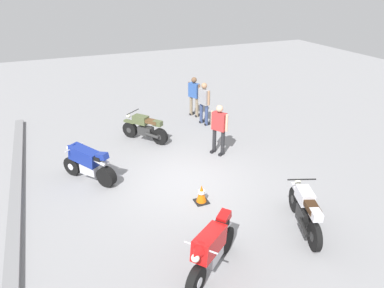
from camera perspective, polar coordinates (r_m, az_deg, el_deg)
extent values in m
plane|color=gray|center=(10.56, -1.26, -6.16)|extent=(40.00, 40.00, 0.00)
cube|color=gray|center=(10.07, -26.80, -10.52)|extent=(14.00, 0.30, 0.15)
cylinder|color=black|center=(9.61, 16.33, -8.60)|extent=(0.64, 0.34, 0.64)
cylinder|color=black|center=(8.52, 19.25, -14.00)|extent=(0.64, 0.34, 0.64)
cylinder|color=black|center=(9.61, 16.33, -8.60)|extent=(0.26, 0.21, 0.22)
cylinder|color=black|center=(8.52, 19.25, -14.00)|extent=(0.26, 0.21, 0.22)
cube|color=black|center=(8.96, 17.87, -10.81)|extent=(0.62, 0.46, 0.32)
cube|color=silver|center=(8.89, 17.81, -7.98)|extent=(0.64, 0.50, 0.30)
cube|color=silver|center=(9.42, 16.59, -6.84)|extent=(0.47, 0.31, 0.08)
cube|color=#382314|center=(8.53, 18.79, -9.51)|extent=(0.65, 0.46, 0.12)
cube|color=silver|center=(8.32, 19.45, -10.78)|extent=(0.38, 0.32, 0.18)
cylinder|color=black|center=(8.63, 17.59, -12.72)|extent=(0.56, 0.30, 0.16)
cylinder|color=black|center=(9.02, 17.36, -5.51)|extent=(0.28, 0.67, 0.04)
sphere|color=silver|center=(9.30, 16.79, -5.87)|extent=(0.16, 0.16, 0.16)
cylinder|color=black|center=(7.19, 0.62, -21.34)|extent=(0.50, 0.57, 0.60)
cylinder|color=black|center=(8.08, 5.23, -15.09)|extent=(0.55, 0.61, 0.60)
cylinder|color=silver|center=(7.19, 0.62, -21.34)|extent=(0.27, 0.28, 0.21)
cylinder|color=silver|center=(8.08, 5.23, -15.09)|extent=(0.27, 0.28, 0.21)
cube|color=silver|center=(7.58, 3.29, -17.27)|extent=(0.57, 0.61, 0.32)
cube|color=red|center=(7.21, 2.84, -15.65)|extent=(0.90, 0.99, 0.57)
cone|color=red|center=(6.76, 0.88, -17.27)|extent=(0.49, 0.49, 0.39)
cube|color=black|center=(7.45, 4.23, -13.44)|extent=(0.58, 0.63, 0.12)
cube|color=red|center=(7.61, 5.20, -11.70)|extent=(0.39, 0.41, 0.23)
cylinder|color=silver|center=(7.71, 4.43, -12.81)|extent=(0.32, 0.36, 0.17)
cylinder|color=silver|center=(7.67, 5.55, -13.14)|extent=(0.32, 0.36, 0.17)
cylinder|color=silver|center=(6.84, 1.44, -16.44)|extent=(0.57, 0.47, 0.04)
sphere|color=silver|center=(6.74, 0.54, -17.99)|extent=(0.16, 0.16, 0.16)
cylinder|color=black|center=(13.54, -9.99, 2.32)|extent=(0.57, 0.50, 0.60)
cylinder|color=black|center=(12.80, -5.20, 1.22)|extent=(0.57, 0.50, 0.60)
cylinder|color=#333333|center=(13.54, -9.99, 2.32)|extent=(0.28, 0.27, 0.21)
cylinder|color=#333333|center=(12.80, -5.20, 1.22)|extent=(0.28, 0.27, 0.21)
cube|color=#333333|center=(13.09, -7.51, 2.15)|extent=(0.61, 0.57, 0.32)
cube|color=#515B38|center=(13.05, -8.33, 3.92)|extent=(0.64, 0.60, 0.30)
cube|color=#515B38|center=(13.41, -10.10, 3.62)|extent=(0.44, 0.40, 0.08)
cube|color=brown|center=(12.79, -6.70, 3.67)|extent=(0.63, 0.58, 0.12)
cube|color=#515B38|center=(12.64, -5.57, 3.35)|extent=(0.39, 0.37, 0.18)
cylinder|color=#333333|center=(12.77, -6.47, 1.34)|extent=(0.50, 0.43, 0.16)
cylinder|color=#333333|center=(13.15, -9.56, 5.17)|extent=(0.46, 0.57, 0.04)
sphere|color=silver|center=(13.35, -10.25, 4.51)|extent=(0.16, 0.16, 0.16)
cylinder|color=black|center=(11.40, -18.78, -3.36)|extent=(0.57, 0.50, 0.60)
cylinder|color=black|center=(10.53, -13.68, -5.16)|extent=(0.61, 0.55, 0.60)
cylinder|color=silver|center=(11.40, -18.78, -3.36)|extent=(0.28, 0.27, 0.21)
cylinder|color=silver|center=(10.53, -13.68, -5.16)|extent=(0.28, 0.27, 0.21)
cube|color=silver|center=(10.87, -16.21, -3.84)|extent=(0.61, 0.57, 0.32)
cube|color=navy|center=(10.79, -17.04, -1.78)|extent=(1.00, 0.89, 0.57)
cone|color=navy|center=(11.08, -19.05, -0.48)|extent=(0.49, 0.49, 0.39)
cube|color=black|center=(10.49, -15.53, -1.94)|extent=(0.63, 0.58, 0.12)
cube|color=navy|center=(10.27, -14.36, -1.93)|extent=(0.41, 0.39, 0.23)
cylinder|color=silver|center=(10.43, -14.17, -2.57)|extent=(0.37, 0.32, 0.17)
cylinder|color=silver|center=(10.33, -14.76, -2.93)|extent=(0.37, 0.32, 0.17)
cylinder|color=silver|center=(10.97, -18.57, -0.54)|extent=(0.46, 0.57, 0.04)
sphere|color=silver|center=(11.15, -19.30, -0.62)|extent=(0.16, 0.16, 0.16)
cylinder|color=#384772|center=(14.36, 2.36, 4.66)|extent=(0.16, 0.16, 0.87)
cube|color=black|center=(14.54, 2.52, 3.25)|extent=(0.16, 0.28, 0.08)
cylinder|color=#384772|center=(14.61, 1.50, 5.04)|extent=(0.16, 0.16, 0.87)
cube|color=black|center=(14.79, 1.67, 3.66)|extent=(0.16, 0.28, 0.08)
cube|color=#99999E|center=(14.24, 1.97, 7.65)|extent=(0.53, 0.33, 0.62)
cylinder|color=tan|center=(14.02, 2.72, 7.43)|extent=(0.11, 0.11, 0.58)
cylinder|color=tan|center=(14.45, 1.25, 8.01)|extent=(0.11, 0.11, 0.58)
sphere|color=tan|center=(14.11, 2.00, 9.42)|extent=(0.24, 0.24, 0.24)
cylinder|color=#262628|center=(12.15, 3.63, 0.60)|extent=(0.18, 0.18, 0.87)
cube|color=black|center=(12.28, 3.43, -1.16)|extent=(0.22, 0.27, 0.08)
cylinder|color=#262628|center=(11.99, 5.01, 0.19)|extent=(0.18, 0.18, 0.87)
cube|color=black|center=(12.12, 4.79, -1.59)|extent=(0.22, 0.27, 0.08)
cube|color=#B23333|center=(11.78, 4.43, 3.66)|extent=(0.53, 0.44, 0.61)
cylinder|color=#D8AD8C|center=(11.91, 3.26, 4.06)|extent=(0.12, 0.12, 0.58)
cylinder|color=#D8AD8C|center=(11.63, 5.64, 3.42)|extent=(0.12, 0.12, 0.58)
sphere|color=#D8AD8C|center=(11.62, 4.51, 5.74)|extent=(0.23, 0.23, 0.23)
cylinder|color=gray|center=(15.27, 0.80, 5.94)|extent=(0.17, 0.17, 0.86)
cube|color=black|center=(15.44, 0.94, 4.64)|extent=(0.20, 0.28, 0.08)
cylinder|color=gray|center=(15.48, -0.14, 6.23)|extent=(0.17, 0.17, 0.86)
cube|color=black|center=(15.66, 0.01, 4.94)|extent=(0.20, 0.28, 0.08)
cube|color=#3359A5|center=(15.15, 0.33, 8.70)|extent=(0.53, 0.40, 0.61)
cylinder|color=brown|center=(14.96, 1.15, 8.55)|extent=(0.12, 0.12, 0.57)
cylinder|color=brown|center=(15.33, -0.47, 8.97)|extent=(0.12, 0.12, 0.57)
sphere|color=brown|center=(15.02, 0.34, 10.34)|extent=(0.23, 0.23, 0.23)
cube|color=black|center=(9.69, 1.53, -9.29)|extent=(0.36, 0.36, 0.03)
cone|color=orange|center=(9.54, 1.55, -7.98)|extent=(0.28, 0.28, 0.50)
cylinder|color=white|center=(9.52, 1.55, -7.78)|extent=(0.19, 0.19, 0.08)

